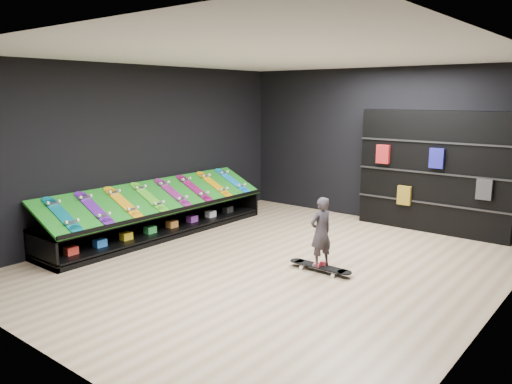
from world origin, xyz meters
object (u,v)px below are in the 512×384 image
Objects in this scene: back_shelving at (435,172)px; child at (321,245)px; display_rack at (160,221)px; floor_skateboard at (320,269)px.

child is (-0.45, -3.17, -0.71)m from back_shelving.
back_shelving is at bearing 41.83° from display_rack.
child is at bearing 2.55° from display_rack.
child reaches higher than floor_skateboard.
back_shelving is at bearing -170.95° from child.
back_shelving is 3.28m from child.
child is (0.00, 0.00, 0.34)m from floor_skateboard.
display_rack reaches higher than floor_skateboard.
child is (3.26, 0.15, 0.14)m from display_rack.
floor_skateboard is 0.34m from child.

